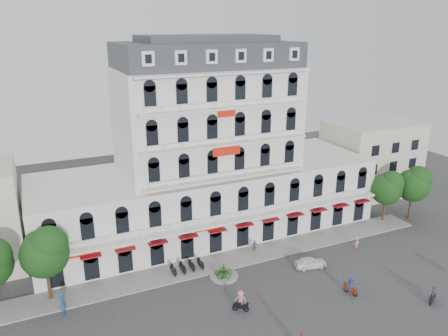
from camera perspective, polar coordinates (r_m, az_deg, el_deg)
ground at (r=47.30m, az=6.58°, el=-16.69°), size 120.00×120.00×0.00m
sidewalk at (r=53.91m, az=1.61°, el=-11.70°), size 53.00×4.00×0.16m
main_building at (r=57.51m, az=-2.22°, el=1.01°), size 45.00×15.00×25.80m
flank_building_east at (r=76.17m, az=18.59°, el=1.28°), size 14.00×10.00×12.00m
traffic_island at (r=50.40m, az=-0.02°, el=-13.79°), size 3.20×3.20×1.60m
parked_scooter_row at (r=51.70m, az=-4.81°, el=-13.29°), size 4.40×1.80×1.10m
tree_west_inner at (r=47.46m, az=-22.38°, el=-9.93°), size 4.76×4.76×8.25m
tree_east_inner at (r=65.64m, az=20.52°, el=-2.33°), size 4.40×4.37×7.57m
tree_east_outer at (r=67.69m, az=23.56°, el=-1.79°), size 4.65×4.65×8.05m
parked_car at (r=52.89m, az=11.24°, el=-12.02°), size 3.99×2.30×1.28m
rider_east at (r=49.10m, az=16.25°, el=-14.54°), size 0.78×1.66×2.04m
rider_northeast at (r=50.73m, az=25.65°, el=-14.67°), size 1.57×0.99×1.97m
rider_center at (r=44.78m, az=2.18°, el=-16.89°), size 1.45×1.25×2.31m
pedestrian_left at (r=48.02m, az=-20.38°, el=-15.94°), size 1.06×0.92×1.83m
pedestrian_mid at (r=55.04m, az=4.01°, el=-10.16°), size 1.05×0.58×1.70m
pedestrian_right at (r=58.36m, az=16.92°, el=-9.32°), size 1.09×0.79×1.51m
pedestrian_far at (r=46.89m, az=-20.21°, el=-16.98°), size 0.70×0.67×1.62m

